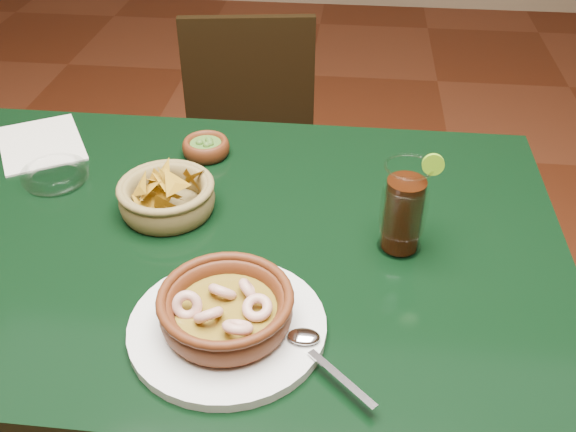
# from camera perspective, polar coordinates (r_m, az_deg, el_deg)

# --- Properties ---
(dining_table) EXTENTS (1.20, 0.80, 0.75)m
(dining_table) POSITION_cam_1_polar(r_m,az_deg,el_deg) (1.16, -6.82, -5.29)
(dining_table) COLOR black
(dining_table) RESTS_ON ground
(dining_chair) EXTENTS (0.44, 0.44, 0.84)m
(dining_chair) POSITION_cam_1_polar(r_m,az_deg,el_deg) (1.83, -3.34, 4.93)
(dining_chair) COLOR black
(dining_chair) RESTS_ON ground
(shrimp_plate) EXTENTS (0.35, 0.28, 0.08)m
(shrimp_plate) POSITION_cam_1_polar(r_m,az_deg,el_deg) (0.90, -5.45, -8.65)
(shrimp_plate) COLOR silver
(shrimp_plate) RESTS_ON dining_table
(chip_basket) EXTENTS (0.20, 0.20, 0.10)m
(chip_basket) POSITION_cam_1_polar(r_m,az_deg,el_deg) (1.14, -10.73, 1.72)
(chip_basket) COLOR olive
(chip_basket) RESTS_ON dining_table
(guacamole_ramekin) EXTENTS (0.11, 0.11, 0.04)m
(guacamole_ramekin) POSITION_cam_1_polar(r_m,az_deg,el_deg) (1.30, -7.30, 6.07)
(guacamole_ramekin) COLOR #471D0C
(guacamole_ramekin) RESTS_ON dining_table
(cola_drink) EXTENTS (0.16, 0.16, 0.18)m
(cola_drink) POSITION_cam_1_polar(r_m,az_deg,el_deg) (1.03, 10.25, 0.64)
(cola_drink) COLOR white
(cola_drink) RESTS_ON dining_table
(glass_ashtray) EXTENTS (0.13, 0.13, 0.03)m
(glass_ashtray) POSITION_cam_1_polar(r_m,az_deg,el_deg) (1.28, -20.01, 3.47)
(glass_ashtray) COLOR white
(glass_ashtray) RESTS_ON dining_table
(paper_menu) EXTENTS (0.24, 0.26, 0.00)m
(paper_menu) POSITION_cam_1_polar(r_m,az_deg,el_deg) (1.43, -21.11, 6.04)
(paper_menu) COLOR beige
(paper_menu) RESTS_ON dining_table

